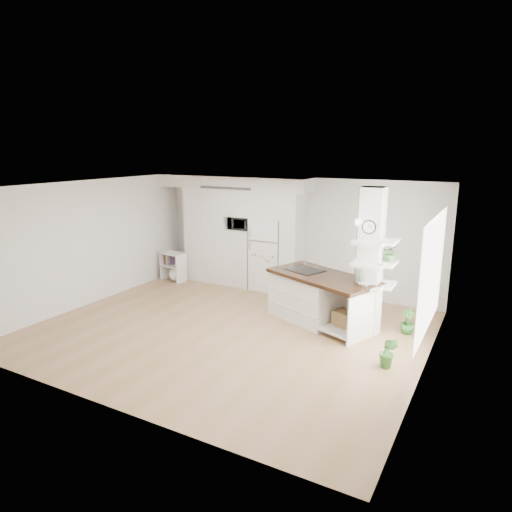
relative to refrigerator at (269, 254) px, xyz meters
The scene contains 14 objects.
floor 2.87m from the refrigerator, 78.93° to the right, with size 7.00×6.00×0.01m, color #A17657.
room 2.90m from the refrigerator, 78.93° to the right, with size 7.04×6.04×2.72m.
cabinet_wall 1.12m from the refrigerator, behind, with size 4.00×0.71×2.70m.
refrigerator is the anchor object (origin of this frame).
column 3.33m from the refrigerator, 28.14° to the right, with size 0.69×0.90×2.70m.
window 4.70m from the refrigerator, 30.76° to the right, with size 2.40×2.40×0.00m, color white.
pendant_light 3.59m from the refrigerator, 48.71° to the right, with size 0.12×0.12×0.10m, color white.
kitchen_island 2.26m from the refrigerator, 39.57° to the right, with size 2.41×1.79×1.55m.
bookshelf 2.57m from the refrigerator, 166.72° to the right, with size 0.67×0.44×0.74m.
floor_plant_a 4.53m from the refrigerator, 38.24° to the right, with size 0.29×0.24×0.53m, color #316C2B.
floor_plant_b 3.78m from the refrigerator, 19.11° to the right, with size 0.26×0.26×0.47m, color #316C2B.
microwave 1.02m from the refrigerator, behind, with size 0.54×0.37×0.30m, color #2D2D2D.
shelf_plant 3.51m from the refrigerator, 23.68° to the right, with size 0.27×0.23×0.30m, color #316C2B.
decor_bowl 3.34m from the refrigerator, 32.27° to the right, with size 0.22×0.22×0.05m, color white.
Camera 1 is at (4.34, -6.83, 3.37)m, focal length 32.00 mm.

